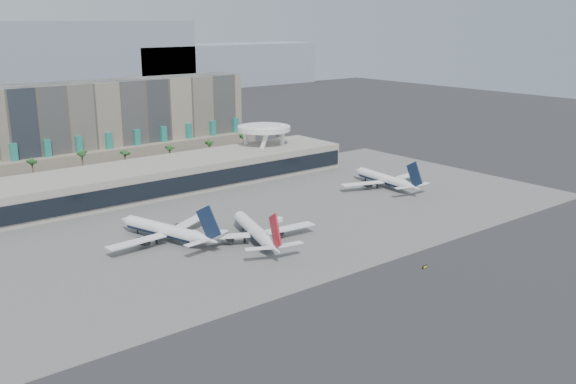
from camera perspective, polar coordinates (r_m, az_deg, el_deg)
ground at (r=200.49m, az=5.12°, el=-5.95°), size 900.00×900.00×0.00m
apron_pad at (r=240.79m, az=-3.95°, el=-2.26°), size 260.00×130.00×0.06m
hotel at (r=343.51m, az=-14.13°, el=5.46°), size 140.00×30.00×42.00m
terminal at (r=284.34m, az=-10.31°, el=1.60°), size 170.00×32.50×14.50m
saucer_structure at (r=315.97m, az=-2.15°, el=5.40°), size 26.00×26.00×21.89m
palm_row at (r=317.20m, az=-12.30°, el=3.64°), size 157.80×2.80×13.10m
airliner_left at (r=217.31m, az=-10.82°, el=-3.35°), size 43.20×44.76×15.88m
airliner_centre at (r=212.99m, az=-2.92°, el=-3.49°), size 42.54×44.06×15.67m
airliner_right at (r=284.85m, az=8.58°, el=1.15°), size 42.68×44.14×15.25m
service_vehicle_a at (r=213.94m, az=-6.70°, el=-4.26°), size 5.40×3.20×2.49m
service_vehicle_b at (r=234.69m, az=-0.89°, el=-2.49°), size 3.45×2.28×1.66m
taxiway_sign at (r=196.58m, az=12.06°, el=-6.53°), size 2.13×0.58×0.96m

